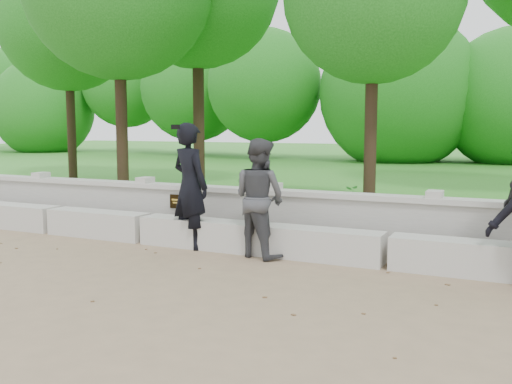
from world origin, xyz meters
The scene contains 11 objects.
ground centered at (0.00, 0.00, 0.00)m, with size 80.00×80.00×0.00m, color #927859.
lawn centered at (0.00, 14.00, 0.12)m, with size 40.00×22.00×0.25m, color #2F741F.
concrete_bench centered at (0.00, 1.90, 0.22)m, with size 11.90×0.45×0.45m.
parapet_wall centered at (0.00, 2.60, 0.46)m, with size 12.50×0.35×0.90m.
man_main centered at (0.94, 1.80, 0.98)m, with size 0.83×0.77×1.96m.
visitor_left centered at (2.16, 1.72, 0.87)m, with size 1.01×0.89×1.74m.
tree_far_left centered at (-7.11, 7.90, 5.37)m, with size 4.20×4.20×7.23m.
shrub_a centered at (-4.62, 3.30, 0.52)m, with size 0.28×0.19×0.54m, color #30882E.
shrub_b centered at (0.20, 3.30, 0.59)m, with size 0.38×0.31×0.69m, color #30882E.
shrub_c centered at (2.81, 4.77, 0.51)m, with size 0.46×0.40×0.51m, color #30882E.
shrub_d centered at (-0.26, 6.04, 0.53)m, with size 0.31×0.28×0.55m, color #30882E.
Camera 1 is at (5.60, -5.75, 1.92)m, focal length 40.00 mm.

